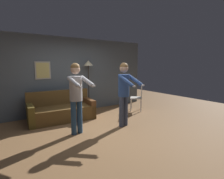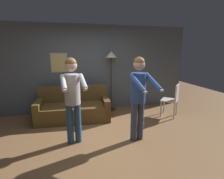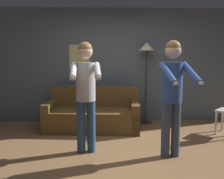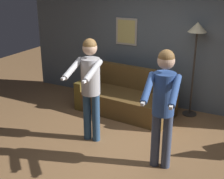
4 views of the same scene
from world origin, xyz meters
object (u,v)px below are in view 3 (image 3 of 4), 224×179
Objects in this scene: couch at (93,116)px; person_standing_left at (86,86)px; person_standing_right at (173,87)px; torchiere_lamp at (146,56)px.

person_standing_left reaches higher than couch.
person_standing_left is 1.30m from person_standing_right.
torchiere_lamp reaches higher than couch.
torchiere_lamp is 1.06× the size of person_standing_left.
couch is at bearing 129.21° from person_standing_right.
person_standing_left is (-1.22, -1.76, -0.48)m from torchiere_lamp.
couch is 1.13× the size of person_standing_right.
torchiere_lamp is 1.05× the size of person_standing_right.
person_standing_right reaches higher than couch.
torchiere_lamp is at bearing 21.60° from couch.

